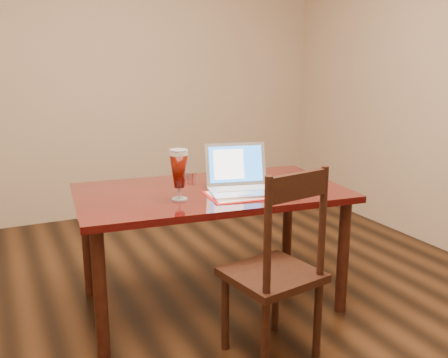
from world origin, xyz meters
name	(u,v)px	position (x,y,z in m)	size (l,w,h in m)	color
ground	(204,350)	(0.00, 0.00, 0.00)	(5.00, 5.00, 0.00)	black
dining_table	(211,202)	(0.25, 0.45, 0.65)	(1.62, 1.01, 1.00)	#4A0C09
dining_chair	(277,271)	(0.31, -0.19, 0.46)	(0.48, 0.46, 0.99)	black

